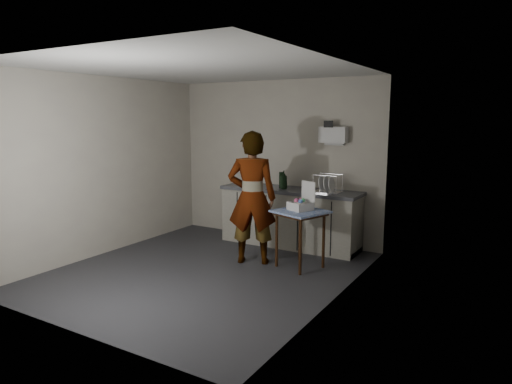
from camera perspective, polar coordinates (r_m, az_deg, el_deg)
The scene contains 15 objects.
ground at distance 6.13m, azimuth -6.44°, elevation -9.87°, with size 4.00×4.00×0.00m, color #28292E.
wall_back at distance 7.51m, azimuth 2.60°, elevation 3.90°, with size 3.60×0.02×2.60m, color beige.
wall_right at distance 4.97m, azimuth 9.98°, elevation 0.93°, with size 0.02×4.00×2.60m, color beige.
wall_left at distance 7.06m, azimuth -18.31°, elevation 3.09°, with size 0.02×4.00×2.60m, color beige.
ceiling at distance 5.82m, azimuth -6.92°, elevation 15.02°, with size 3.60×4.00×0.01m, color silver.
kitchen_counter at distance 7.21m, azimuth 4.27°, elevation -3.38°, with size 2.24×0.62×0.91m.
wall_shelf at distance 6.99m, azimuth 9.64°, elevation 7.04°, with size 0.42×0.18×0.37m.
side_table at distance 6.13m, azimuth 5.57°, elevation -3.24°, with size 0.77×0.77×0.78m.
standing_man at distance 6.26m, azimuth -0.51°, elevation -0.73°, with size 0.67×0.44×1.84m, color #B2A593.
soap_bottle at distance 7.06m, azimuth 3.50°, elevation 1.53°, with size 0.11×0.11×0.29m, color black.
soda_can at distance 7.15m, azimuth 3.34°, elevation 0.94°, with size 0.06×0.06×0.12m, color red.
dark_bottle at distance 7.16m, azimuth 3.19°, elevation 1.51°, with size 0.07×0.07×0.25m, color black.
paper_towel at distance 7.41m, azimuth -1.25°, elevation 1.74°, with size 0.14×0.14×0.26m.
dish_rack at distance 6.81m, azimuth 8.89°, elevation 0.45°, with size 0.40×0.30×0.28m.
bakery_box at distance 6.14m, azimuth 5.67°, elevation -1.46°, with size 0.36×0.36×0.38m.
Camera 1 is at (3.52, -4.60, 2.02)m, focal length 32.00 mm.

